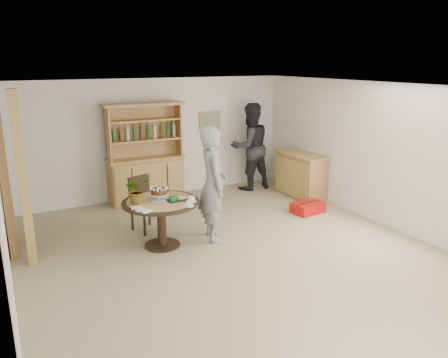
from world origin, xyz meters
TOP-DOWN VIEW (x-y plane):
  - ground at (0.00, 0.00)m, footprint 7.00×7.00m
  - room_shell at (0.00, 0.01)m, footprint 6.04×7.04m
  - doorway at (-2.93, 2.00)m, footprint 0.13×1.10m
  - pine_post at (-2.70, 1.20)m, footprint 0.12×0.12m
  - hutch at (-0.30, 3.24)m, footprint 1.62×0.54m
  - sideboard at (2.74, 2.00)m, footprint 0.54×1.26m
  - dining_table at (-0.82, 0.90)m, footprint 1.20×1.20m
  - dining_chair at (-0.85, 1.73)m, footprint 0.53×0.53m
  - birthday_cake at (-0.82, 0.95)m, footprint 0.30×0.30m
  - flower_vase at (-1.17, 0.95)m, footprint 0.47×0.44m
  - gift_tray at (-0.61, 0.78)m, footprint 0.30×0.20m
  - coffee_cup_a at (-0.42, 0.62)m, footprint 0.15×0.15m
  - coffee_cup_b at (-0.54, 0.45)m, footprint 0.15×0.15m
  - napkins at (-1.23, 0.59)m, footprint 0.24×0.33m
  - teen_boy at (0.03, 0.80)m, footprint 0.59×0.77m
  - adult_person at (2.06, 3.00)m, footprint 0.96×0.75m
  - red_suitcase at (2.21, 1.07)m, footprint 0.65×0.47m

SIDE VIEW (x-z plane):
  - ground at x=0.00m, z-range 0.00..0.00m
  - red_suitcase at x=2.21m, z-range 0.00..0.21m
  - sideboard at x=2.74m, z-range 0.00..0.94m
  - dining_chair at x=-0.85m, z-range 0.06..1.01m
  - dining_table at x=-0.82m, z-range 0.22..0.98m
  - hutch at x=-0.30m, z-range -0.33..1.71m
  - napkins at x=-1.23m, z-range 0.76..0.79m
  - gift_tray at x=-0.61m, z-range 0.75..0.83m
  - coffee_cup_b at x=-0.54m, z-range 0.75..0.84m
  - coffee_cup_a at x=-0.42m, z-range 0.76..0.84m
  - birthday_cake at x=-0.82m, z-range 0.78..0.98m
  - teen_boy at x=0.03m, z-range 0.00..1.86m
  - flower_vase at x=-1.17m, z-range 0.76..1.18m
  - adult_person at x=2.06m, z-range 0.00..1.95m
  - doorway at x=-2.93m, z-range 0.02..2.20m
  - pine_post at x=-2.70m, z-range 0.00..2.50m
  - room_shell at x=0.00m, z-range 0.48..3.00m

